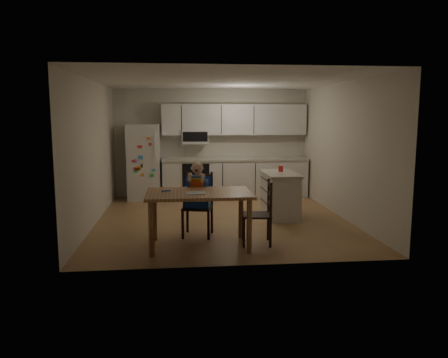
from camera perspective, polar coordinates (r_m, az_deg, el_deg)
name	(u,v)px	position (r m, az deg, el deg)	size (l,w,h in m)	color
room	(219,150)	(8.33, -0.62, 3.85)	(4.52, 5.01, 2.51)	#956541
refrigerator	(144,162)	(10.02, -10.40, 2.17)	(0.72, 0.70, 1.70)	silver
kitchen_run	(233,160)	(10.16, 1.25, 2.55)	(3.37, 0.62, 2.15)	silver
kitchen_island	(280,195)	(8.28, 7.30, -2.02)	(0.59, 1.13, 0.84)	silver
red_cup	(281,169)	(8.37, 7.42, 1.35)	(0.09, 0.09, 0.11)	red
dining_table	(199,199)	(6.29, -3.26, -2.69)	(1.51, 0.97, 0.81)	brown
napkin	(196,193)	(6.16, -3.71, -1.84)	(0.27, 0.23, 0.01)	#A5A5A9
toddler_spoon	(165,191)	(6.37, -7.66, -1.54)	(0.02, 0.02, 0.12)	#1742B9
chair_booster	(198,191)	(6.90, -3.43, -1.60)	(0.52, 0.52, 1.18)	black
chair_side	(263,208)	(6.48, 5.13, -3.85)	(0.47, 0.47, 0.95)	black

